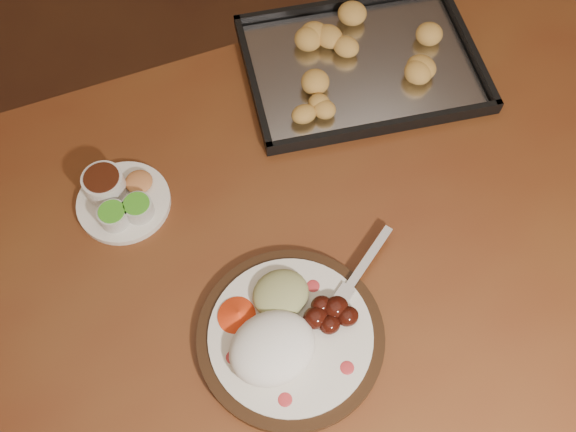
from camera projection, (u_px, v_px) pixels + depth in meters
ground at (318, 307)px, 1.79m from camera, size 4.00×4.00×0.00m
dining_table at (295, 267)px, 1.14m from camera, size 1.58×1.05×0.75m
dinner_plate at (286, 334)px, 0.96m from camera, size 0.37×0.28×0.07m
condiment_saucer at (119, 198)px, 1.07m from camera, size 0.16×0.16×0.05m
baking_tray at (362, 63)px, 1.22m from camera, size 0.51×0.42×0.05m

